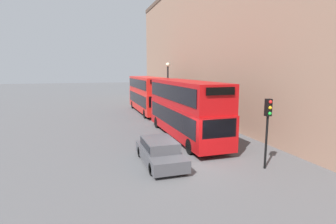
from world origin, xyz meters
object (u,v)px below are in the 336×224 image
(bus_second_in_queue, at_px, (147,93))
(bus_leading, at_px, (185,107))
(traffic_light, at_px, (268,119))
(car_dark_sedan, at_px, (160,151))

(bus_second_in_queue, bearing_deg, bus_leading, -90.00)
(bus_second_in_queue, relative_size, traffic_light, 2.94)
(car_dark_sedan, bearing_deg, bus_second_in_queue, 79.25)
(bus_second_in_queue, bearing_deg, car_dark_sedan, -100.75)
(bus_leading, bearing_deg, bus_second_in_queue, 90.00)
(bus_second_in_queue, height_order, car_dark_sedan, bus_second_in_queue)
(bus_leading, xyz_separation_m, car_dark_sedan, (-3.40, -4.98, -1.71))
(bus_leading, xyz_separation_m, traffic_light, (1.77, -7.44, 0.27))
(bus_leading, height_order, bus_second_in_queue, bus_leading)
(car_dark_sedan, bearing_deg, bus_leading, 55.65)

